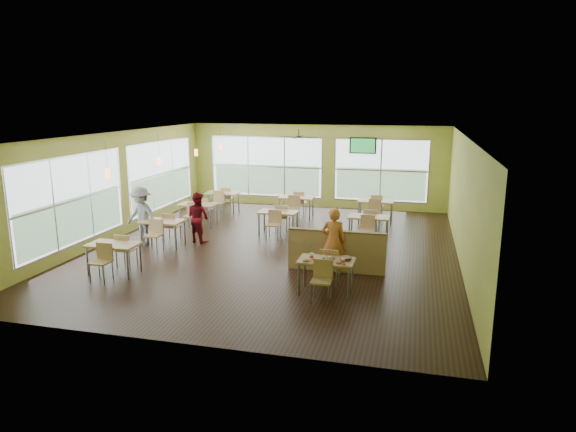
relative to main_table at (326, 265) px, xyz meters
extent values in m
plane|color=black|center=(-2.00, 3.00, -0.63)|extent=(12.00, 12.00, 0.00)
plane|color=white|center=(-2.00, 3.00, 2.57)|extent=(12.00, 12.00, 0.00)
cube|color=#C2CC52|center=(-2.00, 9.00, 0.97)|extent=(10.00, 0.04, 3.20)
cube|color=#C2CC52|center=(-2.00, -3.00, 0.97)|extent=(10.00, 0.04, 3.20)
cube|color=#C2CC52|center=(-7.00, 3.00, 0.97)|extent=(0.04, 12.00, 3.20)
cube|color=#C2CC52|center=(3.00, 3.00, 0.97)|extent=(0.04, 12.00, 3.20)
cube|color=white|center=(-6.98, 1.00, 0.89)|extent=(0.02, 4.50, 2.35)
cube|color=white|center=(-6.98, 6.00, 0.89)|extent=(0.02, 4.50, 2.35)
cube|color=white|center=(-4.00, 8.98, 0.89)|extent=(4.50, 0.02, 2.35)
cube|color=white|center=(0.50, 8.98, 0.89)|extent=(3.50, 0.02, 2.35)
cube|color=#B7BABC|center=(-6.97, 3.50, -0.28)|extent=(0.04, 9.40, 0.05)
cube|color=#B7BABC|center=(-1.75, 8.97, -0.28)|extent=(8.00, 0.04, 0.05)
cube|color=tan|center=(0.00, 0.00, 0.10)|extent=(1.20, 0.70, 0.04)
cube|color=brown|center=(0.00, 0.00, 0.07)|extent=(1.22, 0.71, 0.01)
cylinder|color=slate|center=(-0.54, -0.29, -0.28)|extent=(0.05, 0.05, 0.71)
cylinder|color=slate|center=(0.54, -0.29, -0.28)|extent=(0.05, 0.05, 0.71)
cylinder|color=slate|center=(-0.54, 0.29, -0.28)|extent=(0.05, 0.05, 0.71)
cylinder|color=slate|center=(0.54, 0.29, -0.28)|extent=(0.05, 0.05, 0.71)
cube|color=tan|center=(0.00, 0.55, -0.18)|extent=(0.42, 0.42, 0.04)
cube|color=tan|center=(0.00, 0.74, 0.04)|extent=(0.42, 0.04, 0.40)
cube|color=tan|center=(0.00, -0.55, -0.18)|extent=(0.42, 0.42, 0.04)
cube|color=tan|center=(0.00, -0.74, 0.04)|extent=(0.42, 0.04, 0.40)
cube|color=tan|center=(0.00, 1.45, -0.13)|extent=(2.40, 0.12, 1.00)
cube|color=brown|center=(0.00, 1.45, 0.39)|extent=(2.40, 0.14, 0.04)
cube|color=tan|center=(-5.20, 0.00, 0.10)|extent=(1.20, 0.70, 0.04)
cube|color=brown|center=(-5.20, 0.00, 0.07)|extent=(1.22, 0.71, 0.01)
cylinder|color=slate|center=(-5.74, -0.29, -0.28)|extent=(0.05, 0.05, 0.71)
cylinder|color=slate|center=(-4.66, -0.29, -0.28)|extent=(0.05, 0.05, 0.71)
cylinder|color=slate|center=(-5.74, 0.29, -0.28)|extent=(0.05, 0.05, 0.71)
cylinder|color=slate|center=(-4.66, 0.29, -0.28)|extent=(0.05, 0.05, 0.71)
cube|color=tan|center=(-5.20, 0.55, -0.18)|extent=(0.42, 0.42, 0.04)
cube|color=tan|center=(-5.20, 0.74, 0.04)|extent=(0.42, 0.04, 0.40)
cube|color=tan|center=(-5.20, -0.55, -0.18)|extent=(0.42, 0.42, 0.04)
cube|color=tan|center=(-5.20, -0.74, 0.04)|extent=(0.42, 0.04, 0.40)
cube|color=tan|center=(-5.20, 2.50, 0.10)|extent=(1.20, 0.70, 0.04)
cube|color=brown|center=(-5.20, 2.50, 0.07)|extent=(1.22, 0.71, 0.01)
cylinder|color=slate|center=(-5.74, 2.21, -0.28)|extent=(0.05, 0.05, 0.71)
cylinder|color=slate|center=(-4.66, 2.21, -0.28)|extent=(0.05, 0.05, 0.71)
cylinder|color=slate|center=(-5.74, 2.79, -0.28)|extent=(0.05, 0.05, 0.71)
cylinder|color=slate|center=(-4.66, 2.79, -0.28)|extent=(0.05, 0.05, 0.71)
cube|color=tan|center=(-5.20, 3.05, -0.18)|extent=(0.42, 0.42, 0.04)
cube|color=tan|center=(-5.20, 3.24, 0.04)|extent=(0.42, 0.04, 0.40)
cube|color=tan|center=(-5.20, 1.95, -0.18)|extent=(0.42, 0.42, 0.04)
cube|color=tan|center=(-5.20, 1.76, 0.04)|extent=(0.42, 0.04, 0.40)
cube|color=tan|center=(-5.20, 5.00, 0.10)|extent=(1.20, 0.70, 0.04)
cube|color=brown|center=(-5.20, 5.00, 0.07)|extent=(1.22, 0.71, 0.01)
cylinder|color=slate|center=(-5.74, 4.71, -0.28)|extent=(0.05, 0.05, 0.71)
cylinder|color=slate|center=(-4.66, 4.71, -0.28)|extent=(0.05, 0.05, 0.71)
cylinder|color=slate|center=(-5.74, 5.29, -0.28)|extent=(0.05, 0.05, 0.71)
cylinder|color=slate|center=(-4.66, 5.29, -0.28)|extent=(0.05, 0.05, 0.71)
cube|color=tan|center=(-5.20, 5.55, -0.18)|extent=(0.42, 0.42, 0.04)
cube|color=tan|center=(-5.20, 5.74, 0.04)|extent=(0.42, 0.04, 0.40)
cube|color=tan|center=(-5.20, 4.45, -0.18)|extent=(0.42, 0.42, 0.04)
cube|color=tan|center=(-5.20, 4.26, 0.04)|extent=(0.42, 0.04, 0.40)
cube|color=tan|center=(-5.20, 7.20, 0.10)|extent=(1.20, 0.70, 0.04)
cube|color=brown|center=(-5.20, 7.20, 0.07)|extent=(1.22, 0.71, 0.01)
cylinder|color=slate|center=(-5.74, 6.91, -0.28)|extent=(0.05, 0.05, 0.71)
cylinder|color=slate|center=(-4.66, 6.91, -0.28)|extent=(0.05, 0.05, 0.71)
cylinder|color=slate|center=(-5.74, 7.49, -0.28)|extent=(0.05, 0.05, 0.71)
cylinder|color=slate|center=(-4.66, 7.49, -0.28)|extent=(0.05, 0.05, 0.71)
cube|color=tan|center=(-5.20, 7.75, -0.18)|extent=(0.42, 0.42, 0.04)
cube|color=tan|center=(-5.20, 7.94, 0.04)|extent=(0.42, 0.04, 0.40)
cube|color=tan|center=(-5.20, 6.65, -0.18)|extent=(0.42, 0.42, 0.04)
cube|color=tan|center=(-5.20, 6.46, 0.04)|extent=(0.42, 0.04, 0.40)
cube|color=tan|center=(-2.30, 4.50, 0.10)|extent=(1.20, 0.70, 0.04)
cube|color=brown|center=(-2.30, 4.50, 0.07)|extent=(1.22, 0.71, 0.01)
cylinder|color=slate|center=(-2.84, 4.21, -0.28)|extent=(0.05, 0.05, 0.71)
cylinder|color=slate|center=(-1.76, 4.21, -0.28)|extent=(0.05, 0.05, 0.71)
cylinder|color=slate|center=(-2.84, 4.79, -0.28)|extent=(0.05, 0.05, 0.71)
cylinder|color=slate|center=(-1.76, 4.79, -0.28)|extent=(0.05, 0.05, 0.71)
cube|color=tan|center=(-2.30, 5.05, -0.18)|extent=(0.42, 0.42, 0.04)
cube|color=tan|center=(-2.30, 5.24, 0.04)|extent=(0.42, 0.04, 0.40)
cube|color=tan|center=(-2.30, 3.95, -0.18)|extent=(0.42, 0.42, 0.04)
cube|color=tan|center=(-2.30, 3.76, 0.04)|extent=(0.42, 0.04, 0.40)
cube|color=tan|center=(-2.30, 7.00, 0.10)|extent=(1.20, 0.70, 0.04)
cube|color=brown|center=(-2.30, 7.00, 0.07)|extent=(1.22, 0.71, 0.01)
cylinder|color=slate|center=(-2.84, 6.71, -0.28)|extent=(0.05, 0.05, 0.71)
cylinder|color=slate|center=(-1.76, 6.71, -0.28)|extent=(0.05, 0.05, 0.71)
cylinder|color=slate|center=(-2.84, 7.29, -0.28)|extent=(0.05, 0.05, 0.71)
cylinder|color=slate|center=(-1.76, 7.29, -0.28)|extent=(0.05, 0.05, 0.71)
cube|color=tan|center=(-2.30, 7.55, -0.18)|extent=(0.42, 0.42, 0.04)
cube|color=tan|center=(-2.30, 7.74, 0.04)|extent=(0.42, 0.04, 0.40)
cube|color=tan|center=(-2.30, 6.45, -0.18)|extent=(0.42, 0.42, 0.04)
cube|color=tan|center=(-2.30, 6.26, 0.04)|extent=(0.42, 0.04, 0.40)
cube|color=tan|center=(0.50, 4.50, 0.10)|extent=(1.20, 0.70, 0.04)
cube|color=brown|center=(0.50, 4.50, 0.07)|extent=(1.22, 0.71, 0.01)
cylinder|color=slate|center=(-0.04, 4.21, -0.28)|extent=(0.05, 0.05, 0.71)
cylinder|color=slate|center=(1.04, 4.21, -0.28)|extent=(0.05, 0.05, 0.71)
cylinder|color=slate|center=(-0.04, 4.79, -0.28)|extent=(0.05, 0.05, 0.71)
cylinder|color=slate|center=(1.04, 4.79, -0.28)|extent=(0.05, 0.05, 0.71)
cube|color=tan|center=(0.50, 5.05, -0.18)|extent=(0.42, 0.42, 0.04)
cube|color=tan|center=(0.50, 5.24, 0.04)|extent=(0.42, 0.04, 0.40)
cube|color=tan|center=(0.50, 3.95, -0.18)|extent=(0.42, 0.42, 0.04)
cube|color=tan|center=(0.50, 3.76, 0.04)|extent=(0.42, 0.04, 0.40)
cube|color=tan|center=(0.50, 7.00, 0.10)|extent=(1.20, 0.70, 0.04)
cube|color=brown|center=(0.50, 7.00, 0.07)|extent=(1.22, 0.71, 0.01)
cylinder|color=slate|center=(-0.04, 6.71, -0.28)|extent=(0.05, 0.05, 0.71)
cylinder|color=slate|center=(1.04, 6.71, -0.28)|extent=(0.05, 0.05, 0.71)
cylinder|color=slate|center=(-0.04, 7.29, -0.28)|extent=(0.05, 0.05, 0.71)
cylinder|color=slate|center=(1.04, 7.29, -0.28)|extent=(0.05, 0.05, 0.71)
cube|color=tan|center=(0.50, 7.55, -0.18)|extent=(0.42, 0.42, 0.04)
cube|color=tan|center=(0.50, 7.74, 0.04)|extent=(0.42, 0.04, 0.40)
cube|color=tan|center=(0.50, 6.45, -0.18)|extent=(0.42, 0.42, 0.04)
cube|color=tan|center=(0.50, 6.26, 0.04)|extent=(0.42, 0.04, 0.40)
cylinder|color=#2D2119|center=(-5.20, 0.00, 2.22)|extent=(0.01, 0.01, 0.70)
cylinder|color=#FF7C3D|center=(-5.20, 0.00, 1.82)|extent=(0.11, 0.11, 0.22)
cylinder|color=#2D2119|center=(-5.20, 2.50, 2.22)|extent=(0.01, 0.01, 0.70)
cylinder|color=#FF7C3D|center=(-5.20, 2.50, 1.82)|extent=(0.11, 0.11, 0.22)
cylinder|color=#2D2119|center=(-5.20, 5.00, 2.22)|extent=(0.01, 0.01, 0.70)
cylinder|color=#FF7C3D|center=(-5.20, 5.00, 1.82)|extent=(0.11, 0.11, 0.22)
cylinder|color=#2D2119|center=(-5.20, 7.20, 2.22)|extent=(0.01, 0.01, 0.70)
cylinder|color=#FF7C3D|center=(-5.20, 7.20, 1.82)|extent=(0.11, 0.11, 0.22)
cylinder|color=#2D2119|center=(-2.00, 6.00, 2.45)|extent=(0.03, 0.03, 0.24)
cylinder|color=#2D2119|center=(-2.00, 6.00, 2.31)|extent=(0.16, 0.16, 0.06)
cube|color=#2D2119|center=(-1.65, 6.00, 2.31)|extent=(0.55, 0.10, 0.01)
cube|color=#2D2119|center=(-2.00, 6.35, 2.31)|extent=(0.10, 0.55, 0.01)
cube|color=#2D2119|center=(-2.35, 6.00, 2.31)|extent=(0.55, 0.10, 0.01)
cube|color=#2D2119|center=(-2.00, 5.65, 2.31)|extent=(0.10, 0.55, 0.01)
cube|color=black|center=(-0.20, 8.90, 1.82)|extent=(1.00, 0.06, 0.60)
cube|color=green|center=(-0.20, 8.87, 1.82)|extent=(0.90, 0.01, 0.52)
imported|color=red|center=(-0.05, 1.30, 0.18)|extent=(0.61, 0.41, 1.63)
imported|color=maroon|center=(-4.38, 3.13, 0.11)|extent=(0.88, 0.80, 1.49)
imported|color=slate|center=(-5.86, 2.48, 0.22)|extent=(1.25, 0.96, 1.70)
cone|color=white|center=(-0.31, -0.07, 0.19)|extent=(0.10, 0.10, 0.13)
cylinder|color=red|center=(-0.31, -0.07, 0.19)|extent=(0.09, 0.09, 0.04)
cylinder|color=white|center=(-0.31, -0.07, 0.26)|extent=(0.10, 0.10, 0.01)
cylinder|color=blue|center=(-0.31, -0.07, 0.37)|extent=(0.02, 0.06, 0.24)
cone|color=white|center=(-0.04, -0.09, 0.17)|extent=(0.08, 0.08, 0.10)
cylinder|color=red|center=(-0.04, -0.09, 0.17)|extent=(0.07, 0.07, 0.03)
cylinder|color=white|center=(-0.04, -0.09, 0.23)|extent=(0.08, 0.08, 0.01)
cylinder|color=#EBF920|center=(-0.04, -0.09, 0.32)|extent=(0.02, 0.05, 0.19)
cone|color=white|center=(0.09, -0.10, 0.17)|extent=(0.08, 0.08, 0.11)
cylinder|color=red|center=(0.09, -0.10, 0.17)|extent=(0.07, 0.07, 0.03)
cylinder|color=white|center=(0.09, -0.10, 0.23)|extent=(0.08, 0.08, 0.01)
cylinder|color=red|center=(0.09, -0.10, 0.32)|extent=(0.01, 0.05, 0.19)
cone|color=white|center=(0.39, -0.19, 0.17)|extent=(0.08, 0.08, 0.11)
cylinder|color=red|center=(0.39, -0.19, 0.17)|extent=(0.07, 0.07, 0.03)
cylinder|color=white|center=(0.39, -0.19, 0.23)|extent=(0.08, 0.08, 0.01)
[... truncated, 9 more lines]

